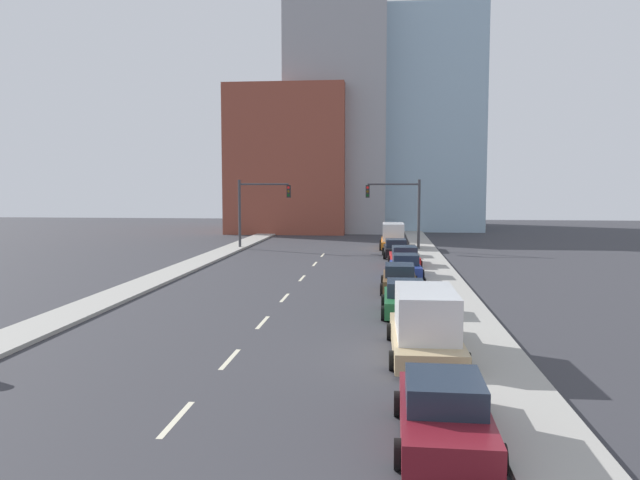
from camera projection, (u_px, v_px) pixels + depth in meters
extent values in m
cube|color=#9E9B93|center=(239.00, 245.00, 58.20)|extent=(2.15, 101.81, 0.17)
cube|color=#9E9B93|center=(423.00, 247.00, 56.47)|extent=(2.15, 101.81, 0.17)
cube|color=beige|center=(177.00, 419.00, 15.00)|extent=(0.16, 2.40, 0.01)
cube|color=beige|center=(230.00, 359.00, 20.19)|extent=(0.16, 2.40, 0.01)
cube|color=beige|center=(263.00, 322.00, 25.63)|extent=(0.16, 2.40, 0.01)
cube|color=beige|center=(285.00, 298.00, 31.30)|extent=(0.16, 2.40, 0.01)
cube|color=beige|center=(302.00, 278.00, 37.96)|extent=(0.16, 2.40, 0.01)
cube|color=beige|center=(315.00, 264.00, 44.91)|extent=(0.16, 2.40, 0.01)
cube|color=beige|center=(323.00, 255.00, 50.65)|extent=(0.16, 2.40, 0.01)
cube|color=brown|center=(292.00, 162.00, 78.41)|extent=(14.00, 16.00, 17.36)
cube|color=#99999E|center=(340.00, 115.00, 81.27)|extent=(12.00, 20.00, 29.64)
cube|color=#99B7CC|center=(427.00, 126.00, 84.16)|extent=(13.00, 20.00, 27.39)
cylinder|color=#38383D|center=(240.00, 214.00, 55.66)|extent=(0.24, 0.24, 6.17)
cylinder|color=#38383D|center=(264.00, 184.00, 55.21)|extent=(4.45, 0.16, 0.16)
cube|color=black|center=(289.00, 191.00, 55.04)|extent=(0.34, 0.32, 1.10)
cylinder|color=red|center=(288.00, 187.00, 54.84)|extent=(0.22, 0.04, 0.22)
cylinder|color=#593F0C|center=(288.00, 191.00, 54.87)|extent=(0.22, 0.04, 0.22)
cylinder|color=#0C3F14|center=(288.00, 195.00, 54.90)|extent=(0.22, 0.04, 0.22)
cylinder|color=#38383D|center=(419.00, 215.00, 54.05)|extent=(0.24, 0.24, 6.17)
cylinder|color=#38383D|center=(393.00, 184.00, 54.05)|extent=(4.45, 0.16, 0.16)
cube|color=black|center=(368.00, 191.00, 54.33)|extent=(0.34, 0.32, 1.10)
cylinder|color=red|center=(368.00, 188.00, 54.13)|extent=(0.22, 0.04, 0.22)
cylinder|color=#593F0C|center=(368.00, 191.00, 54.16)|extent=(0.22, 0.04, 0.22)
cylinder|color=#0C3F14|center=(368.00, 195.00, 54.19)|extent=(0.22, 0.04, 0.22)
cube|color=maroon|center=(444.00, 419.00, 13.62)|extent=(1.95, 4.68, 0.68)
cube|color=#1E2838|center=(444.00, 391.00, 13.56)|extent=(1.69, 2.12, 0.61)
cylinder|color=black|center=(398.00, 404.00, 15.18)|extent=(0.23, 0.62, 0.61)
cylinder|color=black|center=(480.00, 407.00, 14.95)|extent=(0.23, 0.62, 0.61)
cylinder|color=black|center=(399.00, 454.00, 12.32)|extent=(0.23, 0.62, 0.61)
cylinder|color=black|center=(500.00, 459.00, 12.09)|extent=(0.23, 0.62, 0.61)
cube|color=tan|center=(425.00, 341.00, 20.71)|extent=(2.23, 6.13, 0.61)
cube|color=silver|center=(426.00, 312.00, 20.32)|extent=(1.94, 3.81, 1.45)
cylinder|color=black|center=(390.00, 332.00, 22.70)|extent=(0.23, 0.61, 0.61)
cylinder|color=black|center=(452.00, 333.00, 22.50)|extent=(0.23, 0.61, 0.61)
cylinder|color=black|center=(393.00, 361.00, 18.95)|extent=(0.23, 0.61, 0.61)
cylinder|color=black|center=(467.00, 362.00, 18.75)|extent=(0.23, 0.61, 0.61)
cube|color=#1E6033|center=(405.00, 303.00, 27.21)|extent=(1.80, 4.41, 0.69)
cube|color=#1E2838|center=(405.00, 288.00, 27.15)|extent=(1.59, 1.98, 0.62)
cylinder|color=black|center=(384.00, 301.00, 28.67)|extent=(0.22, 0.62, 0.62)
cylinder|color=black|center=(425.00, 302.00, 28.48)|extent=(0.22, 0.62, 0.62)
cylinder|color=black|center=(384.00, 313.00, 25.96)|extent=(0.22, 0.62, 0.62)
cylinder|color=black|center=(429.00, 314.00, 25.77)|extent=(0.22, 0.62, 0.62)
cube|color=brown|center=(399.00, 282.00, 33.16)|extent=(1.76, 4.71, 0.67)
cube|color=#1E2838|center=(400.00, 270.00, 33.11)|extent=(1.53, 2.13, 0.61)
cylinder|color=black|center=(383.00, 281.00, 34.72)|extent=(0.23, 0.65, 0.65)
cylinder|color=black|center=(415.00, 281.00, 34.52)|extent=(0.23, 0.65, 0.65)
cylinder|color=black|center=(382.00, 289.00, 31.84)|extent=(0.23, 0.65, 0.65)
cylinder|color=black|center=(417.00, 290.00, 31.64)|extent=(0.23, 0.65, 0.65)
cube|color=navy|center=(405.00, 269.00, 38.19)|extent=(1.87, 4.26, 0.65)
cube|color=#1E2838|center=(405.00, 259.00, 38.14)|extent=(1.59, 1.94, 0.61)
cylinder|color=black|center=(390.00, 269.00, 39.57)|extent=(0.24, 0.68, 0.67)
cylinder|color=black|center=(418.00, 269.00, 39.44)|extent=(0.24, 0.68, 0.67)
cylinder|color=black|center=(392.00, 275.00, 36.97)|extent=(0.24, 0.68, 0.67)
cylinder|color=black|center=(422.00, 275.00, 36.85)|extent=(0.24, 0.68, 0.67)
cube|color=red|center=(404.00, 260.00, 43.32)|extent=(2.06, 4.55, 0.66)
cube|color=#1E2838|center=(405.00, 251.00, 43.26)|extent=(1.73, 2.08, 0.60)
cylinder|color=black|center=(389.00, 260.00, 44.76)|extent=(0.25, 0.63, 0.62)
cylinder|color=black|center=(416.00, 260.00, 44.66)|extent=(0.25, 0.63, 0.62)
cylinder|color=black|center=(392.00, 265.00, 42.01)|extent=(0.25, 0.63, 0.62)
cylinder|color=black|center=(420.00, 265.00, 41.90)|extent=(0.25, 0.63, 0.62)
cube|color=black|center=(396.00, 251.00, 49.17)|extent=(1.90, 4.61, 0.66)
cube|color=#1E2838|center=(396.00, 243.00, 49.11)|extent=(1.62, 2.10, 0.60)
cylinder|color=black|center=(383.00, 251.00, 50.65)|extent=(0.24, 0.62, 0.62)
cylinder|color=black|center=(406.00, 252.00, 50.52)|extent=(0.24, 0.62, 0.62)
cylinder|color=black|center=(385.00, 255.00, 47.84)|extent=(0.24, 0.62, 0.62)
cylinder|color=black|center=(409.00, 255.00, 47.71)|extent=(0.24, 0.62, 0.62)
cube|color=orange|center=(393.00, 243.00, 56.08)|extent=(2.14, 6.32, 0.63)
cube|color=silver|center=(393.00, 232.00, 55.68)|extent=(1.88, 3.92, 1.49)
cylinder|color=black|center=(381.00, 243.00, 58.15)|extent=(0.22, 0.64, 0.64)
cylinder|color=black|center=(405.00, 243.00, 57.92)|extent=(0.22, 0.64, 0.64)
cylinder|color=black|center=(381.00, 247.00, 54.27)|extent=(0.22, 0.64, 0.64)
cylinder|color=black|center=(406.00, 247.00, 54.04)|extent=(0.22, 0.64, 0.64)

